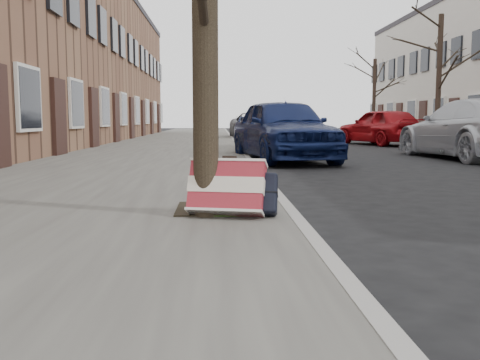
{
  "coord_description": "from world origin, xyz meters",
  "views": [
    {
      "loc": [
        -2.0,
        -4.27,
        1.05
      ],
      "look_at": [
        -1.79,
        0.8,
        0.47
      ],
      "focal_mm": 40.0,
      "sensor_mm": 36.0,
      "label": 1
    }
  ],
  "objects_px": {
    "car_near_front": "(283,129)",
    "suitcase_red": "(227,188)",
    "car_near_mid": "(277,131)",
    "suitcase_navy": "(248,193)"
  },
  "relations": [
    {
      "from": "suitcase_red",
      "to": "car_near_front",
      "type": "relative_size",
      "value": 0.15
    },
    {
      "from": "car_near_front",
      "to": "suitcase_red",
      "type": "bearing_deg",
      "value": -110.2
    },
    {
      "from": "suitcase_navy",
      "to": "car_near_front",
      "type": "xyz_separation_m",
      "value": [
        1.35,
        8.3,
        0.46
      ]
    },
    {
      "from": "suitcase_red",
      "to": "suitcase_navy",
      "type": "relative_size",
      "value": 1.27
    },
    {
      "from": "suitcase_navy",
      "to": "car_near_mid",
      "type": "height_order",
      "value": "car_near_mid"
    },
    {
      "from": "suitcase_red",
      "to": "car_near_mid",
      "type": "distance_m",
      "value": 12.2
    },
    {
      "from": "car_near_mid",
      "to": "suitcase_red",
      "type": "bearing_deg",
      "value": -92.9
    },
    {
      "from": "suitcase_red",
      "to": "car_near_front",
      "type": "bearing_deg",
      "value": 92.69
    },
    {
      "from": "suitcase_red",
      "to": "car_near_front",
      "type": "xyz_separation_m",
      "value": [
        1.55,
        8.32,
        0.4
      ]
    },
    {
      "from": "car_near_front",
      "to": "car_near_mid",
      "type": "relative_size",
      "value": 1.14
    }
  ]
}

